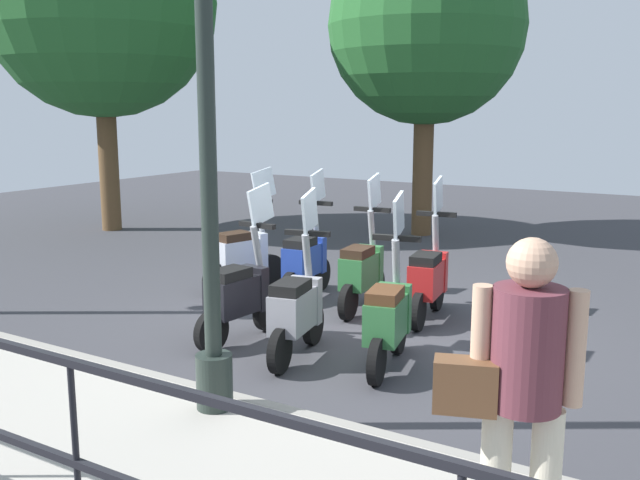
{
  "coord_description": "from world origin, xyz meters",
  "views": [
    {
      "loc": [
        -6.15,
        -3.33,
        2.29
      ],
      "look_at": [
        0.2,
        0.5,
        0.9
      ],
      "focal_mm": 40.0,
      "sensor_mm": 36.0,
      "label": 1
    }
  ],
  "objects_px": {
    "tree_distant": "(427,27)",
    "scooter_far_0": "(429,277)",
    "scooter_far_3": "(243,253)",
    "scooter_near_1": "(297,308)",
    "lamp_post_near": "(208,149)",
    "tree_large": "(100,0)",
    "pedestrian_with_bag": "(520,384)",
    "scooter_far_1": "(363,269)",
    "scooter_near_2": "(240,294)",
    "scooter_near_0": "(389,316)",
    "scooter_far_2": "(306,259)"
  },
  "relations": [
    {
      "from": "scooter_near_0",
      "to": "scooter_near_2",
      "type": "xyz_separation_m",
      "value": [
        -0.07,
        1.58,
        0.0
      ]
    },
    {
      "from": "scooter_near_0",
      "to": "scooter_far_3",
      "type": "height_order",
      "value": "same"
    },
    {
      "from": "pedestrian_with_bag",
      "to": "tree_large",
      "type": "bearing_deg",
      "value": 37.14
    },
    {
      "from": "scooter_far_0",
      "to": "scooter_far_1",
      "type": "relative_size",
      "value": 1.0
    },
    {
      "from": "scooter_far_1",
      "to": "scooter_near_1",
      "type": "bearing_deg",
      "value": -178.34
    },
    {
      "from": "lamp_post_near",
      "to": "tree_large",
      "type": "height_order",
      "value": "tree_large"
    },
    {
      "from": "scooter_near_2",
      "to": "scooter_far_2",
      "type": "distance_m",
      "value": 1.75
    },
    {
      "from": "tree_large",
      "to": "scooter_far_1",
      "type": "relative_size",
      "value": 4.07
    },
    {
      "from": "scooter_near_2",
      "to": "scooter_near_1",
      "type": "bearing_deg",
      "value": -94.62
    },
    {
      "from": "scooter_near_1",
      "to": "scooter_far_3",
      "type": "distance_m",
      "value": 2.6
    },
    {
      "from": "scooter_far_0",
      "to": "lamp_post_near",
      "type": "bearing_deg",
      "value": 166.42
    },
    {
      "from": "pedestrian_with_bag",
      "to": "scooter_near_0",
      "type": "relative_size",
      "value": 1.03
    },
    {
      "from": "tree_large",
      "to": "scooter_far_2",
      "type": "xyz_separation_m",
      "value": [
        -2.25,
        -5.77,
        -3.68
      ]
    },
    {
      "from": "scooter_near_0",
      "to": "scooter_far_1",
      "type": "height_order",
      "value": "same"
    },
    {
      "from": "scooter_near_1",
      "to": "tree_large",
      "type": "bearing_deg",
      "value": 47.94
    },
    {
      "from": "tree_distant",
      "to": "scooter_near_2",
      "type": "height_order",
      "value": "tree_distant"
    },
    {
      "from": "lamp_post_near",
      "to": "pedestrian_with_bag",
      "type": "bearing_deg",
      "value": -107.27
    },
    {
      "from": "scooter_far_1",
      "to": "scooter_far_2",
      "type": "bearing_deg",
      "value": 74.44
    },
    {
      "from": "scooter_near_2",
      "to": "pedestrian_with_bag",
      "type": "bearing_deg",
      "value": -120.28
    },
    {
      "from": "pedestrian_with_bag",
      "to": "tree_large",
      "type": "relative_size",
      "value": 0.25
    },
    {
      "from": "tree_distant",
      "to": "scooter_near_1",
      "type": "relative_size",
      "value": 3.5
    },
    {
      "from": "scooter_near_1",
      "to": "scooter_far_1",
      "type": "bearing_deg",
      "value": -3.96
    },
    {
      "from": "scooter_near_0",
      "to": "scooter_far_1",
      "type": "distance_m",
      "value": 1.83
    },
    {
      "from": "scooter_far_1",
      "to": "scooter_far_0",
      "type": "bearing_deg",
      "value": -91.86
    },
    {
      "from": "lamp_post_near",
      "to": "tree_large",
      "type": "relative_size",
      "value": 0.67
    },
    {
      "from": "pedestrian_with_bag",
      "to": "scooter_near_1",
      "type": "relative_size",
      "value": 1.03
    },
    {
      "from": "scooter_near_1",
      "to": "lamp_post_near",
      "type": "bearing_deg",
      "value": 179.22
    },
    {
      "from": "scooter_far_2",
      "to": "pedestrian_with_bag",
      "type": "bearing_deg",
      "value": -143.35
    },
    {
      "from": "tree_distant",
      "to": "scooter_near_1",
      "type": "bearing_deg",
      "value": -166.41
    },
    {
      "from": "lamp_post_near",
      "to": "scooter_near_1",
      "type": "bearing_deg",
      "value": 10.37
    },
    {
      "from": "scooter_near_1",
      "to": "scooter_far_2",
      "type": "bearing_deg",
      "value": 18.86
    },
    {
      "from": "lamp_post_near",
      "to": "tree_large",
      "type": "distance_m",
      "value": 9.31
    },
    {
      "from": "tree_distant",
      "to": "scooter_far_3",
      "type": "height_order",
      "value": "tree_distant"
    },
    {
      "from": "pedestrian_with_bag",
      "to": "lamp_post_near",
      "type": "bearing_deg",
      "value": 53.67
    },
    {
      "from": "scooter_far_2",
      "to": "tree_large",
      "type": "bearing_deg",
      "value": 63.2
    },
    {
      "from": "tree_distant",
      "to": "scooter_far_1",
      "type": "distance_m",
      "value": 6.04
    },
    {
      "from": "scooter_near_0",
      "to": "scooter_near_1",
      "type": "bearing_deg",
      "value": 90.89
    },
    {
      "from": "lamp_post_near",
      "to": "tree_distant",
      "type": "relative_size",
      "value": 0.78
    },
    {
      "from": "scooter_far_2",
      "to": "lamp_post_near",
      "type": "bearing_deg",
      "value": -163.74
    },
    {
      "from": "scooter_near_0",
      "to": "scooter_far_3",
      "type": "relative_size",
      "value": 1.0
    },
    {
      "from": "scooter_near_2",
      "to": "scooter_far_3",
      "type": "relative_size",
      "value": 1.0
    },
    {
      "from": "tree_distant",
      "to": "scooter_far_0",
      "type": "distance_m",
      "value": 6.23
    },
    {
      "from": "scooter_far_1",
      "to": "scooter_far_2",
      "type": "relative_size",
      "value": 1.0
    },
    {
      "from": "scooter_near_0",
      "to": "scooter_far_0",
      "type": "height_order",
      "value": "same"
    },
    {
      "from": "scooter_near_1",
      "to": "scooter_far_3",
      "type": "relative_size",
      "value": 1.0
    },
    {
      "from": "scooter_near_1",
      "to": "scooter_far_2",
      "type": "height_order",
      "value": "same"
    },
    {
      "from": "scooter_near_1",
      "to": "scooter_far_2",
      "type": "relative_size",
      "value": 1.0
    },
    {
      "from": "scooter_far_0",
      "to": "scooter_far_2",
      "type": "xyz_separation_m",
      "value": [
        0.1,
        1.63,
        0.0
      ]
    },
    {
      "from": "scooter_far_3",
      "to": "scooter_near_1",
      "type": "bearing_deg",
      "value": -115.85
    },
    {
      "from": "lamp_post_near",
      "to": "pedestrian_with_bag",
      "type": "xyz_separation_m",
      "value": [
        -0.74,
        -2.37,
        -0.93
      ]
    }
  ]
}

